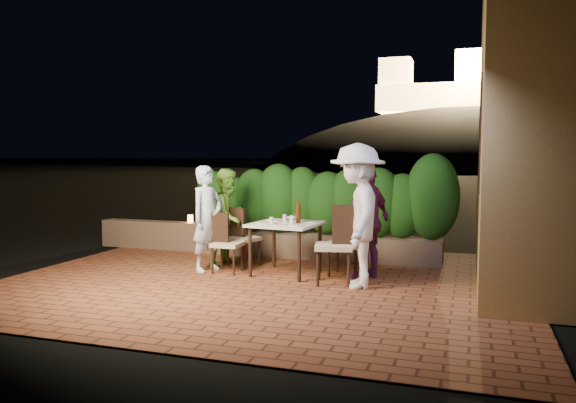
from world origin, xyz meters
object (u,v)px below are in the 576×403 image
at_px(bowl, 290,219).
at_px(chair_left_front, 227,243).
at_px(diner_white, 357,216).
at_px(chair_right_front, 334,244).
at_px(chair_left_back, 244,237).
at_px(dining_table, 286,249).
at_px(diner_blue, 207,219).
at_px(diner_green, 229,217).
at_px(beer_bottle, 298,211).
at_px(diner_purple, 368,221).
at_px(chair_right_back, 346,240).
at_px(parapet_lamp, 190,219).

xyz_separation_m(bowl, chair_left_front, (-0.81, -0.47, -0.33)).
bearing_deg(diner_white, chair_right_front, -118.63).
relative_size(chair_left_back, diner_white, 0.48).
height_order(dining_table, bowl, bowl).
bearing_deg(diner_blue, chair_right_front, -78.46).
height_order(bowl, diner_green, diner_green).
xyz_separation_m(beer_bottle, diner_purple, (0.99, 0.09, -0.11)).
distance_m(chair_left_front, chair_right_back, 1.73).
xyz_separation_m(bowl, chair_right_front, (0.84, -0.67, -0.24)).
relative_size(chair_left_front, chair_left_back, 0.98).
relative_size(chair_left_front, chair_right_front, 0.83).
height_order(diner_green, parapet_lamp, diner_green).
bearing_deg(chair_left_back, chair_right_back, 12.49).
bearing_deg(diner_green, chair_right_front, -100.97).
relative_size(bowl, diner_white, 0.10).
distance_m(diner_blue, diner_green, 0.58).
distance_m(chair_left_front, chair_right_front, 1.66).
bearing_deg(chair_left_front, diner_green, 110.66).
distance_m(chair_left_back, chair_right_front, 1.76).
relative_size(bowl, chair_right_front, 0.18).
bearing_deg(dining_table, chair_left_front, -169.50).
relative_size(chair_left_back, diner_purple, 0.56).
height_order(chair_left_front, chair_left_back, chair_left_back).
bearing_deg(diner_blue, diner_purple, -66.29).
bearing_deg(chair_right_back, chair_left_front, 16.41).
height_order(bowl, chair_left_back, chair_left_back).
distance_m(chair_right_front, diner_blue, 2.01).
distance_m(dining_table, chair_right_back, 0.88).
relative_size(bowl, chair_left_front, 0.21).
distance_m(chair_right_back, diner_blue, 2.07).
distance_m(chair_right_front, parapet_lamp, 3.54).
bearing_deg(chair_left_back, chair_right_front, -5.78).
xyz_separation_m(chair_left_back, diner_blue, (-0.37, -0.49, 0.33)).
relative_size(chair_right_front, diner_blue, 0.68).
xyz_separation_m(chair_left_back, diner_white, (1.94, -0.80, 0.49)).
distance_m(beer_bottle, chair_right_back, 0.80).
xyz_separation_m(bowl, diner_white, (1.17, -0.75, 0.17)).
bearing_deg(chair_left_front, beer_bottle, 7.68).
xyz_separation_m(chair_right_front, diner_green, (-1.89, 0.80, 0.22)).
bearing_deg(parapet_lamp, chair_left_back, -34.98).
xyz_separation_m(chair_left_front, diner_green, (-0.25, 0.60, 0.31)).
bearing_deg(chair_right_front, diner_purple, -141.77).
relative_size(chair_right_back, diner_green, 0.68).
height_order(dining_table, parapet_lamp, dining_table).
relative_size(diner_green, diner_purple, 0.93).
height_order(chair_left_front, chair_right_front, chair_right_front).
bearing_deg(chair_right_front, diner_white, 152.36).
distance_m(chair_left_back, diner_green, 0.43).
xyz_separation_m(chair_left_front, chair_left_back, (0.04, 0.51, 0.01)).
bearing_deg(chair_right_front, beer_bottle, -43.96).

